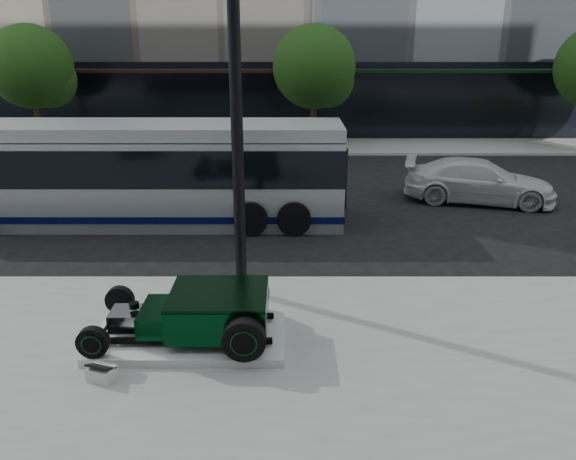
{
  "coord_description": "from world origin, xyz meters",
  "views": [
    {
      "loc": [
        -0.19,
        -13.69,
        5.34
      ],
      "look_at": [
        -0.19,
        -1.87,
        1.2
      ],
      "focal_mm": 35.0,
      "sensor_mm": 36.0,
      "label": 1
    }
  ],
  "objects_px": {
    "lamppost": "(237,119)",
    "transit_bus": "(138,173)",
    "hot_rod": "(207,312)",
    "white_sedan": "(479,181)"
  },
  "relations": [
    {
      "from": "lamppost",
      "to": "transit_bus",
      "type": "bearing_deg",
      "value": 123.5
    },
    {
      "from": "transit_bus",
      "to": "lamppost",
      "type": "bearing_deg",
      "value": -56.5
    },
    {
      "from": "hot_rod",
      "to": "white_sedan",
      "type": "relative_size",
      "value": 0.66
    },
    {
      "from": "lamppost",
      "to": "white_sedan",
      "type": "distance_m",
      "value": 10.76
    },
    {
      "from": "hot_rod",
      "to": "lamppost",
      "type": "relative_size",
      "value": 0.41
    },
    {
      "from": "lamppost",
      "to": "white_sedan",
      "type": "relative_size",
      "value": 1.63
    },
    {
      "from": "hot_rod",
      "to": "lamppost",
      "type": "bearing_deg",
      "value": 77.97
    },
    {
      "from": "transit_bus",
      "to": "white_sedan",
      "type": "height_order",
      "value": "transit_bus"
    },
    {
      "from": "white_sedan",
      "to": "hot_rod",
      "type": "bearing_deg",
      "value": 154.18
    },
    {
      "from": "hot_rod",
      "to": "white_sedan",
      "type": "bearing_deg",
      "value": 49.96
    }
  ]
}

